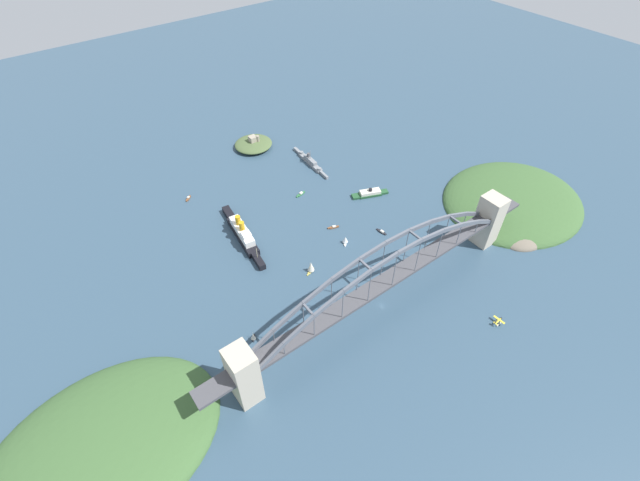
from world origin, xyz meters
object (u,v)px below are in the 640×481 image
at_px(small_boat_2, 333,227).
at_px(harbor_ferry_steamer, 370,193).
at_px(harbor_arch_bridge, 386,283).
at_px(fort_island_mid_harbor, 253,144).
at_px(ocean_liner, 242,233).
at_px(small_boat_1, 301,194).
at_px(small_boat_0, 345,240).
at_px(seaplane_taxiing_near_bridge, 498,321).
at_px(small_boat_4, 382,232).
at_px(naval_cruiser, 310,162).
at_px(small_boat_3, 253,337).
at_px(small_boat_5, 188,198).
at_px(small_boat_6, 311,266).

bearing_deg(small_boat_2, harbor_ferry_steamer, 15.33).
distance_m(harbor_arch_bridge, fort_island_mid_harbor, 256.19).
distance_m(harbor_arch_bridge, ocean_liner, 140.25).
xyz_separation_m(harbor_ferry_steamer, small_boat_1, (-54.38, 41.82, -1.50)).
xyz_separation_m(harbor_arch_bridge, small_boat_0, (20.90, 70.37, -23.64)).
height_order(seaplane_taxiing_near_bridge, small_boat_4, seaplane_taxiing_near_bridge).
distance_m(naval_cruiser, small_boat_0, 126.03).
height_order(small_boat_3, small_boat_5, small_boat_3).
xyz_separation_m(small_boat_5, small_boat_6, (40.91, -148.92, 4.63)).
height_order(harbor_arch_bridge, small_boat_4, harbor_arch_bridge).
height_order(ocean_liner, small_boat_0, ocean_liner).
bearing_deg(fort_island_mid_harbor, harbor_ferry_steamer, -71.89).
height_order(fort_island_mid_harbor, small_boat_6, fort_island_mid_harbor).
relative_size(small_boat_5, small_boat_6, 0.66).
distance_m(harbor_ferry_steamer, small_boat_3, 192.62).
bearing_deg(small_boat_5, small_boat_1, -33.44).
xyz_separation_m(harbor_ferry_steamer, seaplane_taxiing_near_bridge, (-25.18, -171.38, -0.23)).
bearing_deg(small_boat_6, small_boat_4, -0.62).
distance_m(small_boat_3, small_boat_6, 77.24).
bearing_deg(seaplane_taxiing_near_bridge, small_boat_2, 102.08).
xyz_separation_m(small_boat_0, small_boat_1, (7.85, 79.38, -2.98)).
bearing_deg(harbor_ferry_steamer, small_boat_0, -148.89).
bearing_deg(naval_cruiser, seaplane_taxiing_near_bridge, -92.23).
relative_size(small_boat_2, small_boat_3, 1.45).
distance_m(naval_cruiser, seaplane_taxiing_near_bridge, 251.02).
bearing_deg(seaplane_taxiing_near_bridge, small_boat_1, 97.80).
bearing_deg(small_boat_3, naval_cruiser, 43.46).
bearing_deg(ocean_liner, fort_island_mid_harbor, 55.60).
distance_m(ocean_liner, small_boat_1, 79.63).
bearing_deg(seaplane_taxiing_near_bridge, ocean_liner, 118.77).
xyz_separation_m(small_boat_2, small_boat_5, (-88.30, 118.83, 0.02)).
bearing_deg(fort_island_mid_harbor, harbor_arch_bridge, -98.07).
xyz_separation_m(naval_cruiser, small_boat_5, (-131.33, 23.36, -1.95)).
relative_size(ocean_liner, small_boat_0, 10.70).
bearing_deg(seaplane_taxiing_near_bridge, harbor_ferry_steamer, 81.64).
xyz_separation_m(small_boat_3, small_boat_5, (30.96, 177.14, -2.61)).
bearing_deg(harbor_arch_bridge, small_boat_4, 47.52).
height_order(harbor_ferry_steamer, small_boat_2, harbor_ferry_steamer).
distance_m(small_boat_0, small_boat_4, 36.29).
xyz_separation_m(harbor_ferry_steamer, small_boat_5, (-146.73, 102.81, -1.51)).
xyz_separation_m(fort_island_mid_harbor, small_boat_2, (-11.11, -160.70, -3.33)).
height_order(harbor_ferry_steamer, fort_island_mid_harbor, fort_island_mid_harbor).
height_order(small_boat_0, small_boat_1, small_boat_0).
height_order(small_boat_0, small_boat_2, small_boat_0).
bearing_deg(small_boat_2, ocean_liner, 152.47).
xyz_separation_m(small_boat_1, small_boat_4, (27.07, -88.79, -0.05)).
bearing_deg(small_boat_0, harbor_arch_bridge, -106.54).
bearing_deg(small_boat_0, small_boat_5, 121.05).
bearing_deg(naval_cruiser, fort_island_mid_harbor, 116.07).
distance_m(harbor_arch_bridge, small_boat_6, 69.41).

